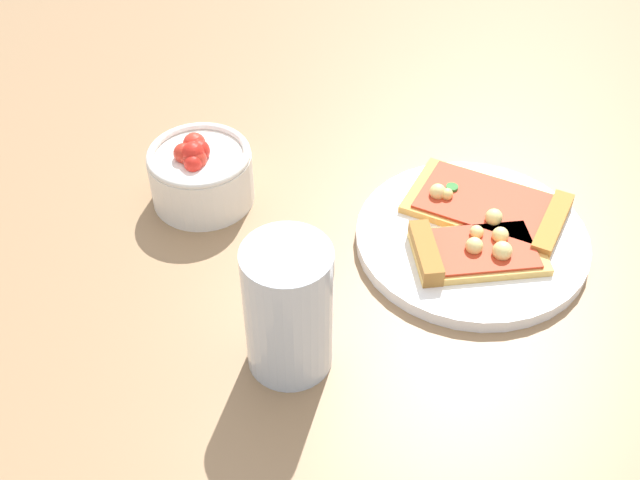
{
  "coord_description": "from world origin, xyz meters",
  "views": [
    {
      "loc": [
        -0.56,
        -0.27,
        0.57
      ],
      "look_at": [
        -0.11,
        0.07,
        0.03
      ],
      "focal_mm": 45.07,
      "sensor_mm": 36.0,
      "label": 1
    }
  ],
  "objects_px": {
    "plate": "(470,241)",
    "soda_glass": "(289,314)",
    "pizza_slice_near": "(470,251)",
    "salad_bowl": "(201,173)",
    "pizza_slice_far": "(494,208)"
  },
  "relations": [
    {
      "from": "pizza_slice_near",
      "to": "salad_bowl",
      "type": "xyz_separation_m",
      "value": [
        -0.08,
        0.28,
        0.01
      ]
    },
    {
      "from": "plate",
      "to": "pizza_slice_near",
      "type": "xyz_separation_m",
      "value": [
        -0.03,
        -0.01,
        0.01
      ]
    },
    {
      "from": "soda_glass",
      "to": "pizza_slice_far",
      "type": "bearing_deg",
      "value": -12.0
    },
    {
      "from": "soda_glass",
      "to": "plate",
      "type": "bearing_deg",
      "value": -14.2
    },
    {
      "from": "plate",
      "to": "soda_glass",
      "type": "relative_size",
      "value": 1.79
    },
    {
      "from": "pizza_slice_near",
      "to": "salad_bowl",
      "type": "distance_m",
      "value": 0.29
    },
    {
      "from": "salad_bowl",
      "to": "soda_glass",
      "type": "xyz_separation_m",
      "value": [
        -0.11,
        -0.21,
        0.02
      ]
    },
    {
      "from": "plate",
      "to": "soda_glass",
      "type": "height_order",
      "value": "soda_glass"
    },
    {
      "from": "pizza_slice_near",
      "to": "pizza_slice_far",
      "type": "distance_m",
      "value": 0.07
    },
    {
      "from": "plate",
      "to": "pizza_slice_near",
      "type": "height_order",
      "value": "pizza_slice_near"
    },
    {
      "from": "plate",
      "to": "salad_bowl",
      "type": "relative_size",
      "value": 2.15
    },
    {
      "from": "plate",
      "to": "salad_bowl",
      "type": "bearing_deg",
      "value": 112.16
    },
    {
      "from": "pizza_slice_near",
      "to": "plate",
      "type": "bearing_deg",
      "value": 25.31
    },
    {
      "from": "pizza_slice_near",
      "to": "pizza_slice_far",
      "type": "bearing_deg",
      "value": 9.58
    },
    {
      "from": "plate",
      "to": "soda_glass",
      "type": "xyz_separation_m",
      "value": [
        -0.22,
        0.06,
        0.05
      ]
    }
  ]
}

